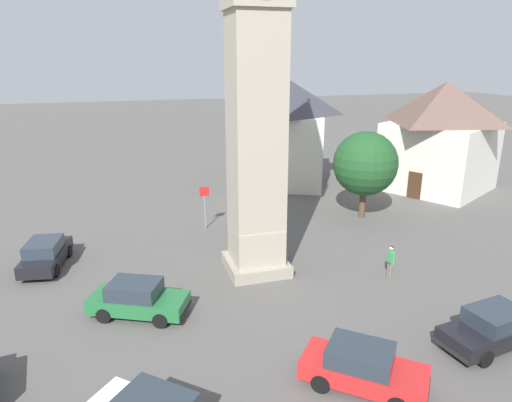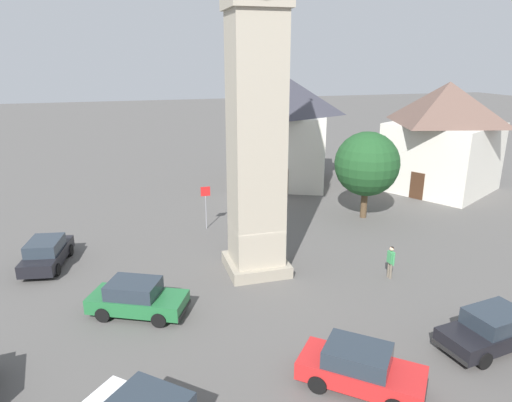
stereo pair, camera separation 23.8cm
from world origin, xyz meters
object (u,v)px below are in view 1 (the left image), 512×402
Objects in this scene: car_blue_kerb at (363,367)px; car_red_corner at (138,299)px; clock_tower at (256,1)px; building_terrace_right at (441,136)px; building_corner_back at (284,130)px; car_black_far at (46,254)px; road_sign at (205,201)px; tree at (365,164)px; pedestrian at (391,259)px; car_white_side at (493,328)px.

car_blue_kerb and car_red_corner have the same top height.
building_terrace_right is (18.82, 10.44, -8.47)m from clock_tower.
building_terrace_right is (24.90, 13.18, 3.71)m from car_red_corner.
clock_tower reaches higher than building_corner_back.
car_red_corner and car_black_far have the same top height.
road_sign is at bearing -132.67° from building_corner_back.
tree is at bearing 31.84° from clock_tower.
road_sign is at bearing 175.73° from tree.
pedestrian reaches higher than car_blue_kerb.
pedestrian is 18.55m from building_terrace_right.
building_corner_back is at bearing 47.33° from road_sign.
clock_tower reaches higher than car_black_far.
car_blue_kerb is at bearing -103.96° from building_corner_back.
building_terrace_right is (12.62, 13.15, 3.46)m from pedestrian.
building_terrace_right reaches higher than road_sign.
car_red_corner is 1.03× the size of car_white_side.
car_red_corner is 14.23m from car_white_side.
road_sign is (-10.80, 0.81, -1.86)m from tree.
building_corner_back is at bearing 154.32° from building_terrace_right.
building_terrace_right is 20.76m from road_sign.
car_black_far is 0.73× the size of tree.
building_terrace_right is (29.30, 7.01, 3.71)m from car_black_far.
pedestrian is (6.19, -2.71, -11.93)m from clock_tower.
car_red_corner is 2.63× the size of pedestrian.
car_red_corner is (-6.08, -2.74, -12.18)m from clock_tower.
car_red_corner is 0.44× the size of building_corner_back.
road_sign reaches higher than pedestrian.
car_black_far is at bearing 131.28° from car_blue_kerb.
tree is 0.59× the size of building_corner_back.
tree is at bearing 79.95° from car_white_side.
clock_tower is 13.71m from pedestrian.
car_blue_kerb is 0.95× the size of car_red_corner.
pedestrian is (-0.57, 6.15, 0.25)m from car_white_side.
road_sign is (9.05, 3.20, 1.14)m from car_black_far.
building_terrace_right reaches higher than pedestrian.
car_red_corner is 0.75× the size of tree.
car_white_side is at bearing 6.35° from car_blue_kerb.
building_corner_back is 13.05m from road_sign.
building_corner_back is (7.22, 16.01, -8.32)m from clock_tower.
clock_tower is 23.12m from building_terrace_right.
building_corner_back reaches higher than pedestrian.
car_white_side is 21.18m from car_black_far.
building_terrace_right is at bearing 26.05° from tree.
car_blue_kerb is 8.64m from pedestrian.
building_corner_back is (0.46, 24.87, 3.85)m from car_white_side.
car_red_corner is at bearing 135.76° from car_blue_kerb.
car_black_far is 2.57× the size of pedestrian.
building_terrace_right is at bearing 10.66° from road_sign.
car_white_side is at bearing -100.05° from tree.
building_corner_back is at bearing 54.64° from car_red_corner.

